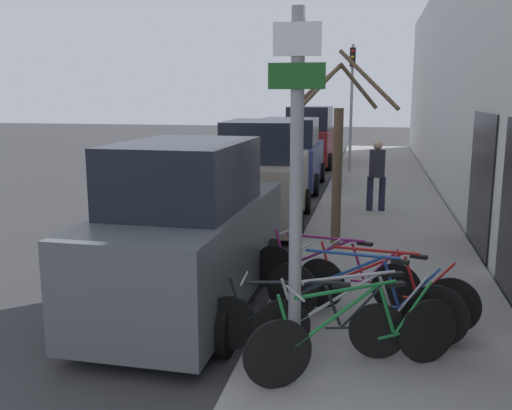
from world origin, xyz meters
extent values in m
plane|color=#333335|center=(0.00, 11.20, 0.00)|extent=(80.00, 80.00, 0.00)
cube|color=gray|center=(2.60, 14.00, 0.07)|extent=(3.20, 32.00, 0.15)
cube|color=silver|center=(4.35, 14.00, 3.25)|extent=(0.20, 32.00, 6.50)
cube|color=black|center=(4.23, 8.88, 1.38)|extent=(0.03, 2.11, 2.46)
cylinder|color=#939399|center=(1.59, 3.67, 1.94)|extent=(0.13, 0.13, 3.58)
cube|color=white|center=(1.59, 3.59, 3.43)|extent=(0.45, 0.02, 0.30)
cube|color=#19591E|center=(1.59, 3.59, 3.10)|extent=(0.54, 0.02, 0.24)
cylinder|color=black|center=(1.50, 3.20, 0.50)|extent=(0.62, 0.38, 0.70)
cylinder|color=black|center=(2.95, 4.04, 0.50)|extent=(0.62, 0.38, 0.70)
cylinder|color=#197233|center=(2.04, 3.51, 0.82)|extent=(0.83, 0.50, 0.57)
cylinder|color=#197233|center=(2.12, 3.56, 1.06)|extent=(0.96, 0.58, 0.09)
cylinder|color=#197233|center=(2.52, 3.79, 0.79)|extent=(0.19, 0.13, 0.50)
cylinder|color=#197233|center=(2.70, 3.89, 0.52)|extent=(0.53, 0.32, 0.08)
cylinder|color=#197233|center=(2.77, 3.93, 0.77)|extent=(0.40, 0.25, 0.56)
cylinder|color=#197233|center=(1.57, 3.24, 0.79)|extent=(0.19, 0.13, 0.60)
cube|color=black|center=(2.59, 3.83, 1.06)|extent=(0.21, 0.17, 0.04)
cylinder|color=#99999E|center=(1.64, 3.28, 1.09)|extent=(0.24, 0.39, 0.02)
cylinder|color=black|center=(0.85, 3.93, 0.46)|extent=(0.62, 0.08, 0.62)
cylinder|color=black|center=(2.44, 4.04, 0.46)|extent=(0.62, 0.08, 0.62)
cylinder|color=black|center=(1.44, 3.97, 0.74)|extent=(0.89, 0.10, 0.51)
cylinder|color=black|center=(1.52, 3.97, 0.96)|extent=(1.04, 0.10, 0.08)
cylinder|color=black|center=(1.96, 4.00, 0.72)|extent=(0.20, 0.05, 0.44)
cylinder|color=black|center=(2.16, 4.02, 0.48)|extent=(0.56, 0.07, 0.07)
cylinder|color=black|center=(2.24, 4.02, 0.70)|extent=(0.42, 0.06, 0.50)
cylinder|color=black|center=(0.93, 3.93, 0.72)|extent=(0.19, 0.04, 0.53)
cube|color=black|center=(2.04, 4.01, 0.95)|extent=(0.20, 0.09, 0.04)
cylinder|color=#99999E|center=(1.01, 3.94, 0.98)|extent=(0.05, 0.44, 0.02)
cylinder|color=black|center=(1.43, 3.88, 0.47)|extent=(0.61, 0.28, 0.64)
cylinder|color=black|center=(2.99, 4.54, 0.47)|extent=(0.61, 0.28, 0.64)
cylinder|color=#B7B7BC|center=(2.01, 4.13, 0.77)|extent=(0.89, 0.41, 0.53)
cylinder|color=#B7B7BC|center=(2.09, 4.16, 1.00)|extent=(1.03, 0.47, 0.08)
cylinder|color=#B7B7BC|center=(2.52, 4.34, 0.75)|extent=(0.20, 0.11, 0.46)
cylinder|color=#B7B7BC|center=(2.72, 4.43, 0.50)|extent=(0.56, 0.26, 0.08)
cylinder|color=#B7B7BC|center=(2.80, 4.46, 0.72)|extent=(0.42, 0.20, 0.52)
cylinder|color=#B7B7BC|center=(1.51, 3.91, 0.75)|extent=(0.20, 0.11, 0.56)
cube|color=black|center=(2.60, 4.38, 0.99)|extent=(0.22, 0.15, 0.04)
cylinder|color=#99999E|center=(1.58, 3.94, 1.02)|extent=(0.19, 0.41, 0.02)
cylinder|color=black|center=(1.39, 5.01, 0.50)|extent=(0.68, 0.24, 0.71)
cylinder|color=black|center=(3.09, 4.49, 0.50)|extent=(0.68, 0.24, 0.71)
cylinder|color=#1E4799|center=(2.03, 4.81, 0.83)|extent=(0.96, 0.33, 0.58)
cylinder|color=#1E4799|center=(2.11, 4.79, 1.08)|extent=(1.12, 0.37, 0.09)
cylinder|color=#1E4799|center=(2.58, 4.64, 0.80)|extent=(0.21, 0.10, 0.51)
cylinder|color=#1E4799|center=(2.79, 4.58, 0.53)|extent=(0.61, 0.21, 0.08)
cylinder|color=#1E4799|center=(2.88, 4.55, 0.78)|extent=(0.46, 0.16, 0.56)
cylinder|color=#1E4799|center=(1.47, 4.98, 0.80)|extent=(0.21, 0.09, 0.61)
cube|color=black|center=(2.67, 4.62, 1.07)|extent=(0.21, 0.13, 0.04)
cylinder|color=#99999E|center=(1.56, 4.96, 1.10)|extent=(0.15, 0.43, 0.02)
cylinder|color=black|center=(1.71, 5.41, 0.48)|extent=(0.65, 0.23, 0.67)
cylinder|color=black|center=(3.31, 4.92, 0.48)|extent=(0.65, 0.23, 0.67)
cylinder|color=red|center=(2.31, 5.22, 0.79)|extent=(0.90, 0.31, 0.55)
cylinder|color=red|center=(2.39, 5.20, 1.02)|extent=(1.05, 0.35, 0.09)
cylinder|color=red|center=(2.83, 5.06, 0.77)|extent=(0.20, 0.09, 0.48)
cylinder|color=red|center=(3.03, 5.00, 0.51)|extent=(0.57, 0.20, 0.08)
cylinder|color=red|center=(3.11, 4.98, 0.74)|extent=(0.43, 0.16, 0.53)
cylinder|color=red|center=(1.79, 5.38, 0.77)|extent=(0.20, 0.09, 0.58)
cube|color=black|center=(2.91, 5.04, 1.02)|extent=(0.21, 0.14, 0.04)
cylinder|color=#99999E|center=(1.87, 5.36, 1.05)|extent=(0.15, 0.43, 0.02)
cylinder|color=black|center=(1.01, 5.98, 0.48)|extent=(0.64, 0.25, 0.66)
cylinder|color=black|center=(2.68, 5.40, 0.48)|extent=(0.64, 0.25, 0.66)
cylinder|color=#8C1E72|center=(1.63, 5.76, 0.79)|extent=(0.95, 0.36, 0.55)
cylinder|color=#8C1E72|center=(1.72, 5.73, 1.02)|extent=(1.10, 0.41, 0.09)
cylinder|color=#8C1E72|center=(2.18, 5.57, 0.76)|extent=(0.21, 0.10, 0.48)
cylinder|color=#8C1E72|center=(2.39, 5.50, 0.51)|extent=(0.60, 0.23, 0.08)
cylinder|color=#8C1E72|center=(2.47, 5.47, 0.74)|extent=(0.45, 0.18, 0.53)
cylinder|color=#8C1E72|center=(1.09, 5.95, 0.76)|extent=(0.21, 0.10, 0.57)
cube|color=black|center=(2.26, 5.54, 1.01)|extent=(0.22, 0.14, 0.04)
cylinder|color=#99999E|center=(1.17, 5.92, 1.04)|extent=(0.17, 0.42, 0.02)
cube|color=#51565B|center=(-0.10, 5.48, 0.82)|extent=(1.80, 4.50, 1.27)
cube|color=black|center=(-0.11, 5.30, 1.89)|extent=(1.59, 2.35, 0.87)
cylinder|color=black|center=(-0.92, 6.88, 0.34)|extent=(0.24, 0.68, 0.67)
cylinder|color=black|center=(0.78, 6.84, 0.34)|extent=(0.24, 0.68, 0.67)
cylinder|color=black|center=(-0.99, 4.12, 0.34)|extent=(0.24, 0.68, 0.67)
cylinder|color=black|center=(0.72, 4.08, 0.34)|extent=(0.24, 0.68, 0.67)
cube|color=gray|center=(-0.08, 10.80, 0.84)|extent=(1.97, 4.35, 1.33)
cube|color=black|center=(-0.07, 10.63, 1.93)|extent=(1.69, 2.30, 0.86)
cylinder|color=black|center=(-1.02, 12.07, 0.31)|extent=(0.25, 0.63, 0.62)
cylinder|color=black|center=(0.73, 12.16, 0.31)|extent=(0.25, 0.63, 0.62)
cylinder|color=black|center=(-0.88, 9.43, 0.31)|extent=(0.25, 0.63, 0.62)
cylinder|color=black|center=(0.87, 9.52, 0.31)|extent=(0.25, 0.63, 0.62)
cube|color=navy|center=(-0.26, 16.00, 0.78)|extent=(1.95, 4.36, 1.20)
cube|color=black|center=(-0.26, 15.82, 1.79)|extent=(1.72, 2.28, 0.82)
cylinder|color=black|center=(-1.22, 17.32, 0.33)|extent=(0.23, 0.66, 0.66)
cylinder|color=black|center=(0.65, 17.35, 0.33)|extent=(0.23, 0.66, 0.66)
cylinder|color=black|center=(-1.17, 14.64, 0.33)|extent=(0.23, 0.66, 0.66)
cylinder|color=black|center=(0.70, 14.67, 0.33)|extent=(0.23, 0.66, 0.66)
cube|color=maroon|center=(-0.23, 21.86, 0.84)|extent=(1.91, 4.43, 1.32)
cube|color=black|center=(-0.23, 21.68, 1.97)|extent=(1.69, 2.32, 0.93)
cylinder|color=black|center=(-1.12, 23.24, 0.34)|extent=(0.23, 0.68, 0.67)
cylinder|color=black|center=(0.71, 23.21, 0.34)|extent=(0.23, 0.68, 0.67)
cylinder|color=black|center=(-1.17, 20.51, 0.34)|extent=(0.23, 0.68, 0.67)
cylinder|color=black|center=(0.66, 20.48, 0.34)|extent=(0.23, 0.68, 0.67)
cylinder|color=#1E2338|center=(2.29, 12.08, 0.56)|extent=(0.15, 0.15, 0.82)
cylinder|color=#1E2338|center=(2.58, 12.12, 0.56)|extent=(0.15, 0.15, 0.82)
cylinder|color=#26262D|center=(2.43, 12.10, 1.30)|extent=(0.38, 0.38, 0.65)
sphere|color=tan|center=(2.43, 12.10, 1.74)|extent=(0.22, 0.22, 0.22)
cylinder|color=brown|center=(1.70, 8.58, 1.42)|extent=(0.18, 0.18, 2.54)
cylinder|color=brown|center=(1.24, 8.88, 3.05)|extent=(0.98, 0.68, 0.78)
cylinder|color=brown|center=(2.20, 8.26, 3.18)|extent=(1.09, 0.71, 1.04)
cylinder|color=brown|center=(2.02, 8.67, 3.08)|extent=(0.72, 0.27, 0.82)
cylinder|color=brown|center=(1.41, 7.98, 3.06)|extent=(0.66, 1.26, 0.80)
cylinder|color=#939399|center=(1.51, 19.02, 2.40)|extent=(0.10, 0.10, 4.50)
cube|color=black|center=(1.51, 18.92, 4.20)|extent=(0.20, 0.16, 0.64)
sphere|color=red|center=(1.51, 18.83, 4.40)|extent=(0.11, 0.11, 0.11)
sphere|color=orange|center=(1.51, 18.83, 4.20)|extent=(0.11, 0.11, 0.11)
sphere|color=green|center=(1.51, 18.83, 4.00)|extent=(0.11, 0.11, 0.11)
camera|label=1|loc=(2.31, -1.80, 2.93)|focal=40.00mm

